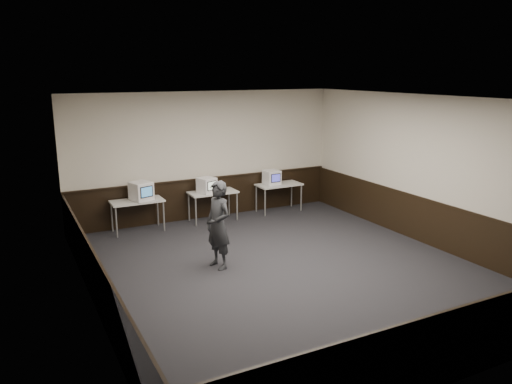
# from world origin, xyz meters

# --- Properties ---
(floor) EXTENTS (8.00, 8.00, 0.00)m
(floor) POSITION_xyz_m (0.00, 0.00, 0.00)
(floor) COLOR black
(floor) RESTS_ON ground
(ceiling) EXTENTS (8.00, 8.00, 0.00)m
(ceiling) POSITION_xyz_m (0.00, 0.00, 3.20)
(ceiling) COLOR white
(ceiling) RESTS_ON back_wall
(back_wall) EXTENTS (7.00, 0.00, 7.00)m
(back_wall) POSITION_xyz_m (0.00, 4.00, 1.60)
(back_wall) COLOR beige
(back_wall) RESTS_ON ground
(front_wall) EXTENTS (7.00, 0.00, 7.00)m
(front_wall) POSITION_xyz_m (0.00, -4.00, 1.60)
(front_wall) COLOR beige
(front_wall) RESTS_ON ground
(left_wall) EXTENTS (0.00, 8.00, 8.00)m
(left_wall) POSITION_xyz_m (-3.50, 0.00, 1.60)
(left_wall) COLOR beige
(left_wall) RESTS_ON ground
(right_wall) EXTENTS (0.00, 8.00, 8.00)m
(right_wall) POSITION_xyz_m (3.50, 0.00, 1.60)
(right_wall) COLOR beige
(right_wall) RESTS_ON ground
(wainscot_back) EXTENTS (6.98, 0.04, 1.00)m
(wainscot_back) POSITION_xyz_m (0.00, 3.98, 0.50)
(wainscot_back) COLOR black
(wainscot_back) RESTS_ON back_wall
(wainscot_front) EXTENTS (6.98, 0.04, 1.00)m
(wainscot_front) POSITION_xyz_m (0.00, -3.98, 0.50)
(wainscot_front) COLOR black
(wainscot_front) RESTS_ON front_wall
(wainscot_left) EXTENTS (0.04, 7.98, 1.00)m
(wainscot_left) POSITION_xyz_m (-3.48, 0.00, 0.50)
(wainscot_left) COLOR black
(wainscot_left) RESTS_ON left_wall
(wainscot_right) EXTENTS (0.04, 7.98, 1.00)m
(wainscot_right) POSITION_xyz_m (3.48, 0.00, 0.50)
(wainscot_right) COLOR black
(wainscot_right) RESTS_ON right_wall
(wainscot_rail) EXTENTS (6.98, 0.06, 0.04)m
(wainscot_rail) POSITION_xyz_m (0.00, 3.96, 1.02)
(wainscot_rail) COLOR black
(wainscot_rail) RESTS_ON wainscot_back
(desk_left) EXTENTS (1.20, 0.60, 0.75)m
(desk_left) POSITION_xyz_m (-1.90, 3.60, 0.68)
(desk_left) COLOR beige
(desk_left) RESTS_ON ground
(desk_center) EXTENTS (1.20, 0.60, 0.75)m
(desk_center) POSITION_xyz_m (0.00, 3.60, 0.68)
(desk_center) COLOR beige
(desk_center) RESTS_ON ground
(desk_right) EXTENTS (1.20, 0.60, 0.75)m
(desk_right) POSITION_xyz_m (1.90, 3.60, 0.68)
(desk_right) COLOR beige
(desk_right) RESTS_ON ground
(emac_left) EXTENTS (0.55, 0.57, 0.44)m
(emac_left) POSITION_xyz_m (-1.80, 3.56, 0.97)
(emac_left) COLOR white
(emac_left) RESTS_ON desk_left
(emac_center) EXTENTS (0.48, 0.50, 0.38)m
(emac_center) POSITION_xyz_m (-0.17, 3.56, 0.94)
(emac_center) COLOR white
(emac_center) RESTS_ON desk_center
(emac_right) EXTENTS (0.40, 0.43, 0.38)m
(emac_right) POSITION_xyz_m (1.70, 3.64, 0.94)
(emac_right) COLOR white
(emac_right) RESTS_ON desk_right
(person) EXTENTS (0.54, 0.70, 1.69)m
(person) POSITION_xyz_m (-1.08, 0.69, 0.85)
(person) COLOR #26272B
(person) RESTS_ON ground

